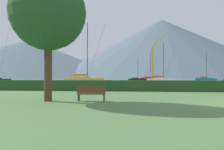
# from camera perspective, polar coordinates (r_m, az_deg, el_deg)

# --- Properties ---
(harbor_water) EXTENTS (320.00, 246.00, 0.00)m
(harbor_water) POSITION_cam_1_polar(r_m,az_deg,el_deg) (149.65, 9.12, -1.05)
(harbor_water) COLOR slate
(harbor_water) RESTS_ON ground_plane
(hedge_line) EXTENTS (80.00, 1.20, 1.14)m
(hedge_line) POSITION_cam_1_polar(r_m,az_deg,el_deg) (24.28, 21.00, -2.63)
(hedge_line) COLOR #284C23
(hedge_line) RESTS_ON ground_plane
(sailboat_slip_1) EXTENTS (7.87, 3.90, 10.87)m
(sailboat_slip_1) POSITION_cam_1_polar(r_m,az_deg,el_deg) (90.04, 22.71, -0.98)
(sailboat_slip_1) COLOR #19707A
(sailboat_slip_1) RESTS_ON harbor_water
(sailboat_slip_5) EXTENTS (7.86, 4.08, 10.03)m
(sailboat_slip_5) POSITION_cam_1_polar(r_m,az_deg,el_deg) (57.19, 12.58, -1.32)
(sailboat_slip_5) COLOR white
(sailboat_slip_5) RESTS_ON harbor_water
(sailboat_slip_6) EXTENTS (9.01, 4.46, 12.96)m
(sailboat_slip_6) POSITION_cam_1_polar(r_m,az_deg,el_deg) (100.87, 9.54, -0.89)
(sailboat_slip_6) COLOR red
(sailboat_slip_6) RESTS_ON harbor_water
(sailboat_slip_7) EXTENTS (9.37, 3.34, 12.94)m
(sailboat_slip_7) POSITION_cam_1_polar(r_m,az_deg,el_deg) (47.42, -6.96, -1.33)
(sailboat_slip_7) COLOR gold
(sailboat_slip_7) RESTS_ON harbor_water
(sailboat_slip_12) EXTENTS (6.68, 3.74, 8.29)m
(sailboat_slip_12) POSITION_cam_1_polar(r_m,az_deg,el_deg) (81.01, 6.35, -1.14)
(sailboat_slip_12) COLOR black
(sailboat_slip_12) RESTS_ON harbor_water
(park_bench_near_path) EXTENTS (1.75, 0.65, 0.95)m
(park_bench_near_path) POSITION_cam_1_polar(r_m,az_deg,el_deg) (13.64, -5.32, -4.50)
(park_bench_near_path) COLOR brown
(park_bench_near_path) RESTS_ON ground_plane
(park_tree) EXTENTS (4.66, 4.66, 8.38)m
(park_tree) POSITION_cam_1_polar(r_m,az_deg,el_deg) (14.83, -15.43, 16.19)
(park_tree) COLOR #4C3823
(park_tree) RESTS_ON ground_plane
(dock_crane) EXTENTS (6.28, 2.00, 18.12)m
(dock_crane) POSITION_cam_1_polar(r_m,az_deg,el_deg) (87.38, 10.39, 2.45)
(dock_crane) COLOR #333338
(dock_crane) RESTS_ON ground_plane
(distant_hill_west_ridge) EXTENTS (303.87, 303.87, 82.62)m
(distant_hill_west_ridge) POSITION_cam_1_polar(r_m,az_deg,el_deg) (324.76, 12.56, 6.57)
(distant_hill_west_ridge) COLOR slate
(distant_hill_west_ridge) RESTS_ON ground_plane
(distant_hill_east_ridge) EXTENTS (290.20, 290.20, 54.93)m
(distant_hill_east_ridge) POSITION_cam_1_polar(r_m,az_deg,el_deg) (342.72, -20.61, 3.89)
(distant_hill_east_ridge) COLOR slate
(distant_hill_east_ridge) RESTS_ON ground_plane
(distant_hill_far_shoulder) EXTENTS (203.20, 203.20, 44.10)m
(distant_hill_far_shoulder) POSITION_cam_1_polar(r_m,az_deg,el_deg) (350.89, -0.88, 2.88)
(distant_hill_far_shoulder) COLOR slate
(distant_hill_far_shoulder) RESTS_ON ground_plane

